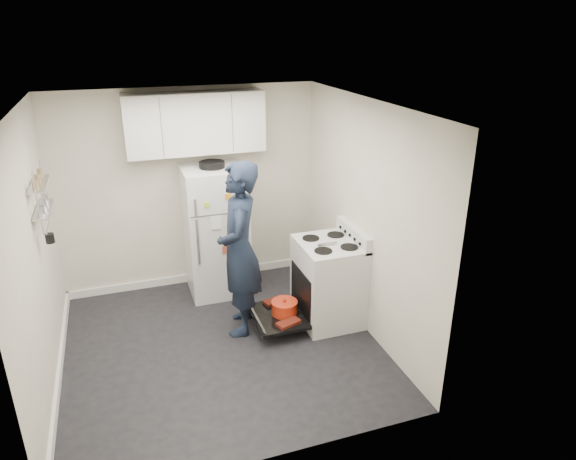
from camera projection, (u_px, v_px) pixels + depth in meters
name	position (u px, v px, depth m)	size (l,w,h in m)	color
room	(212.00, 241.00, 4.99)	(3.21, 3.21, 2.51)	black
electric_range	(327.00, 282.00, 5.77)	(0.66, 0.76, 1.10)	silver
open_oven_door	(281.00, 312.00, 5.71)	(0.55, 0.72, 0.23)	black
refrigerator	(216.00, 231.00, 6.29)	(0.72, 0.74, 1.68)	silver
upper_cabinets	(195.00, 123.00, 5.92)	(1.60, 0.33, 0.70)	silver
wall_shelf_rack	(41.00, 197.00, 4.77)	(0.14, 0.60, 0.61)	#B2B2B7
person	(239.00, 250.00, 5.42)	(0.70, 0.46, 1.91)	#151E30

